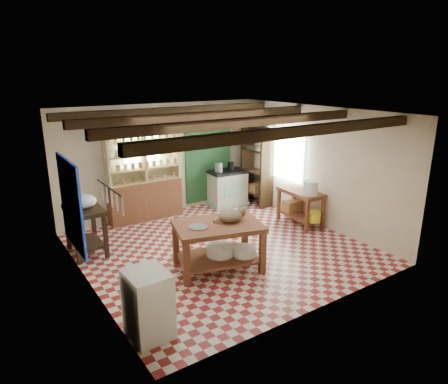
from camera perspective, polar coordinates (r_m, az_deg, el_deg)
floor at (r=7.81m, az=-0.49°, el=-8.07°), size 5.00×5.00×0.02m
ceiling at (r=7.12m, az=-0.54°, el=11.36°), size 5.00×5.00×0.02m
wall_back at (r=9.49m, az=-8.83°, el=4.58°), size 5.00×0.04×2.60m
wall_front at (r=5.54m, az=13.83°, el=-4.57°), size 5.00×0.04×2.60m
wall_left at (r=6.40m, az=-19.59°, el=-2.16°), size 0.04×5.00×2.60m
wall_right at (r=8.93m, az=13.06°, el=3.58°), size 0.04×5.00×2.60m
ceiling_beams at (r=7.14m, az=-0.54°, el=10.40°), size 5.00×3.80×0.15m
blue_wall_patch at (r=7.31m, az=-21.01°, el=-1.67°), size 0.04×1.40×1.60m
green_wall_patch at (r=10.05m, az=-2.27°, el=5.15°), size 1.30×0.04×2.30m
window_back at (r=9.20m, az=-11.72°, el=6.59°), size 0.90×0.02×0.80m
window_right at (r=9.59m, az=8.69°, el=5.32°), size 0.02×1.30×1.20m
utensil_rail at (r=5.17m, az=-16.06°, el=-0.67°), size 0.06×0.90×0.28m
pot_rack at (r=9.55m, az=-0.99°, el=10.20°), size 0.86×0.12×0.36m
shelving_unit at (r=9.15m, az=-11.38°, el=2.71°), size 1.70×0.34×2.20m
tall_rack at (r=10.15m, az=4.72°, el=3.77°), size 0.40×0.86×2.00m
work_table at (r=6.90m, az=-0.86°, el=-7.73°), size 1.65×1.31×0.82m
stove at (r=10.18m, az=0.48°, el=0.63°), size 0.95×0.68×0.89m
prep_table at (r=7.86m, az=-19.14°, el=-5.25°), size 0.62×0.89×0.90m
white_cabinet at (r=5.35m, az=-10.82°, el=-15.42°), size 0.51×0.61×0.89m
right_counter at (r=9.03m, az=10.82°, el=-2.17°), size 0.62×1.12×0.78m
cat at (r=6.83m, az=1.00°, el=-3.40°), size 0.47×0.38×0.20m
steel_tray at (r=6.61m, az=-3.65°, el=-4.98°), size 0.40×0.40×0.02m
basin_large at (r=7.00m, az=-0.59°, el=-8.33°), size 0.59×0.59×0.17m
basin_small at (r=7.00m, az=2.94°, el=-8.46°), size 0.51×0.51×0.14m
kettle_left at (r=9.91m, az=-0.77°, el=3.57°), size 0.22×0.22×0.24m
kettle_right at (r=10.09m, az=0.98°, el=3.69°), size 0.17×0.17×0.20m
enamel_bowl at (r=7.68m, az=-19.54°, el=-1.28°), size 0.50×0.50×0.25m
white_bucket at (r=8.58m, az=12.25°, el=0.56°), size 0.33×0.33×0.31m
wicker_basket at (r=9.26m, az=9.61°, el=-2.00°), size 0.37×0.31×0.25m
yellow_tub at (r=8.73m, az=12.68°, el=-3.46°), size 0.31×0.31×0.21m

